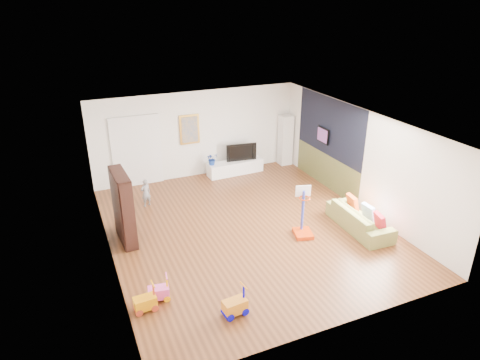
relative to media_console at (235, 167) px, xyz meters
name	(u,v)px	position (x,y,z in m)	size (l,w,h in m)	color
floor	(246,228)	(-1.11, -3.36, -0.21)	(6.50, 7.50, 0.00)	brown
ceiling	(247,123)	(-1.11, -3.36, 2.49)	(6.50, 7.50, 0.00)	white
wall_back	(197,134)	(-1.11, 0.39, 1.14)	(6.50, 0.00, 2.70)	silver
wall_front	(341,263)	(-1.11, -7.11, 1.14)	(6.50, 0.00, 2.70)	silver
wall_left	(105,203)	(-4.36, -3.36, 1.14)	(0.00, 7.50, 2.70)	beige
wall_right	(359,159)	(2.14, -3.36, 1.14)	(0.00, 7.50, 2.70)	silver
navy_accent	(329,127)	(2.12, -1.96, 1.64)	(0.01, 3.20, 1.70)	black
olive_wainscot	(326,170)	(2.12, -1.96, 0.29)	(0.01, 3.20, 1.00)	brown
doorway	(137,152)	(-3.01, 0.35, 0.84)	(1.45, 0.06, 2.10)	white
painting_back	(190,129)	(-1.36, 0.35, 1.34)	(0.62, 0.06, 0.92)	gold
artwork_right	(323,135)	(2.06, -1.76, 1.34)	(0.04, 0.56, 0.46)	#7F3F8C
media_console	(235,167)	(0.00, 0.00, 0.00)	(1.82, 0.46, 0.43)	white
tall_cabinet	(285,140)	(1.89, 0.14, 0.63)	(0.39, 0.39, 1.69)	white
bookshelf	(123,207)	(-3.94, -2.70, 0.64)	(0.30, 1.16, 1.70)	black
sofa	(360,219)	(1.43, -4.49, 0.07)	(1.92, 0.75, 0.56)	olive
basketball_hoop	(304,212)	(0.01, -4.21, 0.41)	(0.43, 0.52, 1.24)	red
ride_on_yellow	(145,298)	(-4.05, -5.36, 0.06)	(0.41, 0.25, 0.54)	orange
ride_on_orange	(235,301)	(-2.58, -6.11, 0.08)	(0.43, 0.27, 0.58)	orange
ride_on_pink	(158,288)	(-3.75, -5.16, 0.05)	(0.39, 0.24, 0.52)	#E84AAD
child	(146,193)	(-3.12, -1.15, 0.18)	(0.29, 0.19, 0.78)	gray
tv	(241,151)	(0.22, 0.07, 0.50)	(0.98, 0.13, 0.57)	black
vase_plant	(212,159)	(-0.78, 0.01, 0.41)	(0.35, 0.31, 0.39)	navy
pillow_left	(380,221)	(1.59, -5.02, 0.23)	(0.10, 0.39, 0.39)	#B51A2A
pillow_center	(369,212)	(1.66, -4.53, 0.23)	(0.10, 0.39, 0.39)	white
pillow_right	(352,203)	(1.61, -3.95, 0.23)	(0.11, 0.40, 0.40)	#D64716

